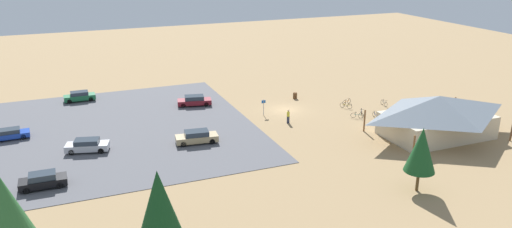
{
  "coord_description": "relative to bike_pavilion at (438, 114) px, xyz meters",
  "views": [
    {
      "loc": [
        28.06,
        58.03,
        21.39
      ],
      "look_at": [
        5.73,
        3.34,
        1.2
      ],
      "focal_mm": 34.58,
      "sensor_mm": 36.0,
      "label": 1
    }
  ],
  "objects": [
    {
      "name": "car_maroon_inner_stall",
      "position": [
        23.32,
        -22.19,
        -1.99
      ],
      "size": [
        4.99,
        2.81,
        1.41
      ],
      "color": "maroon",
      "rests_on": "parking_lot_asphalt"
    },
    {
      "name": "bicycle_orange_yard_front",
      "position": [
        3.1,
        -14.56,
        -2.37
      ],
      "size": [
        1.69,
        0.66,
        0.82
      ],
      "color": "black",
      "rests_on": "ground"
    },
    {
      "name": "car_tan_back_corner",
      "position": [
        26.83,
        -8.5,
        -1.97
      ],
      "size": [
        4.96,
        2.45,
        1.46
      ],
      "color": "tan",
      "rests_on": "parking_lot_asphalt"
    },
    {
      "name": "bicycle_white_yard_right",
      "position": [
        3.61,
        -10.07,
        -2.37
      ],
      "size": [
        0.94,
        1.48,
        0.83
      ],
      "color": "black",
      "rests_on": "ground"
    },
    {
      "name": "visitor_crossing_yard",
      "position": [
        14.23,
        -10.64,
        -1.82
      ],
      "size": [
        0.38,
        0.36,
        1.76
      ],
      "color": "#2D3347",
      "rests_on": "ground"
    },
    {
      "name": "pine_midwest",
      "position": [
        35.35,
        13.29,
        2.48
      ],
      "size": [
        3.0,
        3.0,
        7.69
      ],
      "color": "brown",
      "rests_on": "ground"
    },
    {
      "name": "car_black_front_row",
      "position": [
        43.06,
        -3.25,
        -1.98
      ],
      "size": [
        4.22,
        1.82,
        1.46
      ],
      "color": "black",
      "rests_on": "parking_lot_asphalt"
    },
    {
      "name": "bicycle_green_front_row",
      "position": [
        -0.3,
        -8.88,
        -2.38
      ],
      "size": [
        1.23,
        1.29,
        0.82
      ],
      "color": "black",
      "rests_on": "ground"
    },
    {
      "name": "bicycle_teal_trailside",
      "position": [
        5.01,
        -8.99,
        -2.37
      ],
      "size": [
        1.5,
        0.84,
        0.84
      ],
      "color": "black",
      "rests_on": "ground"
    },
    {
      "name": "bicycle_yellow_lone_west",
      "position": [
        4.12,
        -13.11,
        -2.37
      ],
      "size": [
        1.06,
        1.48,
        0.86
      ],
      "color": "black",
      "rests_on": "ground"
    },
    {
      "name": "car_silver_end_stall",
      "position": [
        38.59,
        -10.62,
        -1.99
      ],
      "size": [
        4.86,
        2.92,
        1.42
      ],
      "color": "#BCBCC1",
      "rests_on": "parking_lot_asphalt"
    },
    {
      "name": "pine_far_west",
      "position": [
        45.02,
        9.01,
        2.07
      ],
      "size": [
        3.93,
        3.93,
        7.48
      ],
      "color": "brown",
      "rests_on": "ground"
    },
    {
      "name": "ground",
      "position": [
        12.26,
        -15.6,
        -2.74
      ],
      "size": [
        160.0,
        160.0,
        0.0
      ],
      "primitive_type": "plane",
      "color": "#9E7F56",
      "rests_on": "ground"
    },
    {
      "name": "trash_bin",
      "position": [
        8.66,
        -19.87,
        -2.29
      ],
      "size": [
        0.6,
        0.6,
        0.9
      ],
      "primitive_type": "cylinder",
      "color": "brown",
      "rests_on": "ground"
    },
    {
      "name": "lot_sign",
      "position": [
        15.94,
        -14.64,
        -1.33
      ],
      "size": [
        0.56,
        0.08,
        2.2
      ],
      "color": "#99999E",
      "rests_on": "ground"
    },
    {
      "name": "bicycle_blue_mid_cluster",
      "position": [
        2.74,
        -8.06,
        -2.39
      ],
      "size": [
        0.48,
        1.66,
        0.83
      ],
      "color": "black",
      "rests_on": "ground"
    },
    {
      "name": "bike_pavilion",
      "position": [
        0.0,
        0.0,
        0.0
      ],
      "size": [
        14.25,
        9.37,
        4.96
      ],
      "color": "beige",
      "rests_on": "ground"
    },
    {
      "name": "parking_lot_asphalt",
      "position": [
        35.87,
        -16.45,
        -2.72
      ],
      "size": [
        34.87,
        34.42,
        0.05
      ],
      "primitive_type": "cube",
      "color": "#56565B",
      "rests_on": "ground"
    },
    {
      "name": "bicycle_silver_back_row",
      "position": [
        -1.44,
        -12.03,
        -2.36
      ],
      "size": [
        0.48,
        1.74,
        0.88
      ],
      "color": "black",
      "rests_on": "ground"
    },
    {
      "name": "car_blue_near_entry",
      "position": [
        46.83,
        -17.87,
        -2.06
      ],
      "size": [
        4.66,
        1.92,
        1.24
      ],
      "color": "#1E42B2",
      "rests_on": "parking_lot_asphalt"
    },
    {
      "name": "car_green_mid_lot",
      "position": [
        38.18,
        -30.47,
        -1.99
      ],
      "size": [
        4.33,
        1.77,
        1.42
      ],
      "color": "#1E6B3D",
      "rests_on": "parking_lot_asphalt"
    },
    {
      "name": "pine_west",
      "position": [
        11.18,
        10.32,
        1.31
      ],
      "size": [
        2.81,
        2.81,
        6.17
      ],
      "color": "brown",
      "rests_on": "ground"
    }
  ]
}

